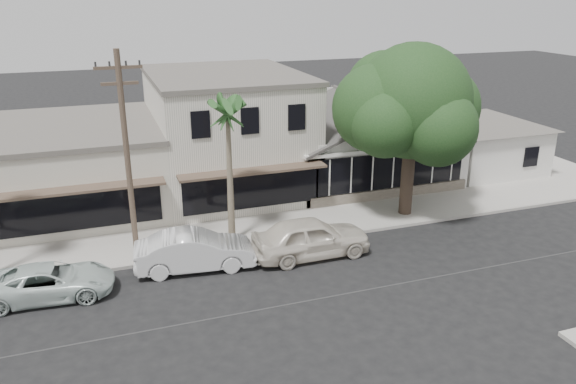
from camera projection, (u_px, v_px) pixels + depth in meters
name	position (u px, v px, depth m)	size (l,w,h in m)	color
ground	(384.00, 287.00, 22.18)	(140.00, 140.00, 0.00)	black
sidewalk_north	(157.00, 245.00, 25.65)	(90.00, 3.50, 0.15)	#9E9991
corner_shop	(360.00, 137.00, 33.89)	(10.40, 8.60, 5.10)	silver
side_cottage	(482.00, 147.00, 35.96)	(6.00, 6.00, 3.00)	silver
row_building_near	(227.00, 134.00, 32.10)	(8.00, 10.00, 6.50)	silver
row_building_midnear	(62.00, 169.00, 29.70)	(10.00, 10.00, 4.20)	beige
utility_pole	(127.00, 157.00, 22.35)	(1.80, 0.24, 9.00)	brown
car_0	(311.00, 237.00, 24.46)	(2.09, 5.20, 1.77)	beige
car_1	(195.00, 251.00, 23.36)	(1.73, 4.96, 1.63)	silver
car_2	(50.00, 282.00, 21.24)	(2.17, 4.71, 1.31)	silver
shade_tree	(409.00, 104.00, 27.39)	(7.92, 7.16, 8.78)	#423428
palm_east	(227.00, 112.00, 23.87)	(2.85, 2.85, 7.20)	#726651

